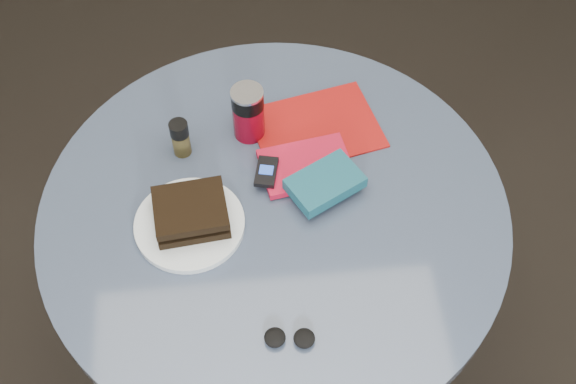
{
  "coord_description": "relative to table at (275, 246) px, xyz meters",
  "views": [
    {
      "loc": [
        -0.05,
        -0.86,
        2.02
      ],
      "look_at": [
        0.03,
        0.0,
        0.8
      ],
      "focal_mm": 45.0,
      "sensor_mm": 36.0,
      "label": 1
    }
  ],
  "objects": [
    {
      "name": "magazine",
      "position": [
        0.12,
        0.21,
        0.17
      ],
      "size": [
        0.32,
        0.27,
        0.0
      ],
      "primitive_type": "cube",
      "rotation": [
        0.0,
        0.0,
        0.22
      ],
      "color": "maroon",
      "rests_on": "table"
    },
    {
      "name": "mp3_player",
      "position": [
        -0.01,
        0.07,
        0.19
      ],
      "size": [
        0.06,
        0.08,
        0.01
      ],
      "color": "black",
      "rests_on": "red_book"
    },
    {
      "name": "pepper_grinder",
      "position": [
        -0.19,
        0.17,
        0.21
      ],
      "size": [
        0.05,
        0.05,
        0.09
      ],
      "color": "#3E361A",
      "rests_on": "table"
    },
    {
      "name": "headphones",
      "position": [
        0.0,
        -0.31,
        0.17
      ],
      "size": [
        0.1,
        0.05,
        0.02
      ],
      "color": "black",
      "rests_on": "table"
    },
    {
      "name": "table",
      "position": [
        0.0,
        0.0,
        0.0
      ],
      "size": [
        1.0,
        1.0,
        0.75
      ],
      "color": "black",
      "rests_on": "ground"
    },
    {
      "name": "red_book",
      "position": [
        0.08,
        0.09,
        0.18
      ],
      "size": [
        0.21,
        0.16,
        0.02
      ],
      "primitive_type": "cube",
      "rotation": [
        0.0,
        0.0,
        0.16
      ],
      "color": "#A70D29",
      "rests_on": "magazine"
    },
    {
      "name": "soda_can",
      "position": [
        -0.04,
        0.21,
        0.23
      ],
      "size": [
        0.08,
        0.08,
        0.14
      ],
      "color": "maroon",
      "rests_on": "table"
    },
    {
      "name": "plate",
      "position": [
        -0.18,
        -0.03,
        0.17
      ],
      "size": [
        0.26,
        0.26,
        0.01
      ],
      "primitive_type": "cylinder",
      "rotation": [
        0.0,
        0.0,
        0.12
      ],
      "color": "silver",
      "rests_on": "table"
    },
    {
      "name": "novel",
      "position": [
        0.11,
        0.03,
        0.2
      ],
      "size": [
        0.18,
        0.16,
        0.03
      ],
      "primitive_type": "cube",
      "rotation": [
        0.0,
        0.0,
        0.5
      ],
      "color": "#114455",
      "rests_on": "red_book"
    },
    {
      "name": "ground",
      "position": [
        0.0,
        0.0,
        -0.59
      ],
      "size": [
        4.0,
        4.0,
        0.0
      ],
      "primitive_type": "plane",
      "color": "black",
      "rests_on": "ground"
    },
    {
      "name": "sandwich",
      "position": [
        -0.17,
        -0.02,
        0.2
      ],
      "size": [
        0.16,
        0.14,
        0.05
      ],
      "color": "black",
      "rests_on": "plate"
    }
  ]
}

